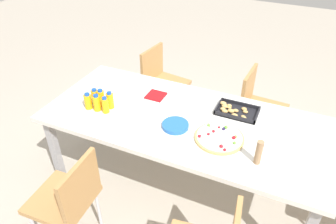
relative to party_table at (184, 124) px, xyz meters
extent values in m
plane|color=#B2A899|center=(0.00, 0.00, -0.68)|extent=(12.00, 12.00, 0.00)
cube|color=silver|center=(0.00, 0.00, 0.04)|extent=(2.19, 0.97, 0.04)
cube|color=#99999E|center=(-1.02, -0.40, -0.33)|extent=(0.06, 0.06, 0.70)
cube|color=#99999E|center=(-1.02, 0.40, -0.33)|extent=(0.06, 0.06, 0.70)
cube|color=#99999E|center=(1.02, 0.40, -0.33)|extent=(0.06, 0.06, 0.70)
cube|color=#B7844C|center=(0.51, 0.80, -0.23)|extent=(0.42, 0.42, 0.04)
cube|color=#B7844C|center=(0.33, 0.81, -0.04)|extent=(0.05, 0.38, 0.38)
cylinder|color=silver|center=(0.68, 0.95, -0.48)|extent=(0.02, 0.02, 0.41)
cylinder|color=silver|center=(0.66, 0.63, -0.48)|extent=(0.02, 0.02, 0.41)
cylinder|color=silver|center=(0.36, 0.96, -0.48)|extent=(0.02, 0.02, 0.41)
cylinder|color=silver|center=(0.34, 0.65, -0.48)|extent=(0.02, 0.02, 0.41)
cube|color=#B7844C|center=(-0.54, 0.86, -0.23)|extent=(0.45, 0.45, 0.04)
cube|color=#B7844C|center=(-0.73, 0.88, -0.04)|extent=(0.08, 0.38, 0.38)
cylinder|color=silver|center=(-0.36, 1.00, -0.48)|extent=(0.02, 0.02, 0.41)
cylinder|color=silver|center=(-0.41, 0.68, -0.48)|extent=(0.02, 0.02, 0.41)
cylinder|color=silver|center=(-0.68, 1.04, -0.48)|extent=(0.02, 0.02, 0.41)
cylinder|color=silver|center=(-0.72, 0.72, -0.48)|extent=(0.02, 0.02, 0.41)
cube|color=#B7844C|center=(-0.55, -0.85, -0.23)|extent=(0.42, 0.42, 0.04)
cube|color=#B7844C|center=(-0.37, -0.84, -0.04)|extent=(0.05, 0.38, 0.38)
cylinder|color=silver|center=(-0.72, -0.70, -0.48)|extent=(0.02, 0.02, 0.41)
cylinder|color=silver|center=(-0.40, -0.68, -0.48)|extent=(0.02, 0.02, 0.41)
cylinder|color=#F8AB14|center=(-0.75, -0.19, 0.12)|extent=(0.06, 0.06, 0.12)
cylinder|color=blue|center=(-0.75, -0.19, 0.19)|extent=(0.04, 0.04, 0.02)
cylinder|color=#FAAF14|center=(-0.67, -0.18, 0.12)|extent=(0.06, 0.06, 0.13)
cylinder|color=blue|center=(-0.67, -0.18, 0.19)|extent=(0.04, 0.04, 0.02)
cylinder|color=#FAAD14|center=(-0.60, -0.18, 0.12)|extent=(0.05, 0.05, 0.12)
cylinder|color=blue|center=(-0.60, -0.18, 0.19)|extent=(0.03, 0.03, 0.02)
cylinder|color=#FAAF14|center=(-0.75, -0.10, 0.12)|extent=(0.06, 0.06, 0.12)
cylinder|color=blue|center=(-0.75, -0.10, 0.18)|extent=(0.04, 0.04, 0.02)
cylinder|color=#FAAD14|center=(-0.68, -0.11, 0.13)|extent=(0.06, 0.06, 0.13)
cylinder|color=blue|center=(-0.68, -0.11, 0.20)|extent=(0.04, 0.04, 0.02)
cylinder|color=#FBAF14|center=(-0.60, -0.11, 0.12)|extent=(0.06, 0.06, 0.13)
cylinder|color=blue|center=(-0.60, -0.11, 0.20)|extent=(0.04, 0.04, 0.02)
cylinder|color=tan|center=(0.32, -0.13, 0.07)|extent=(0.35, 0.35, 0.02)
cylinder|color=white|center=(0.32, -0.13, 0.08)|extent=(0.32, 0.32, 0.01)
sphere|color=red|center=(0.40, -0.26, 0.09)|extent=(0.02, 0.02, 0.02)
sphere|color=#66B238|center=(0.43, -0.09, 0.09)|extent=(0.02, 0.02, 0.02)
sphere|color=red|center=(0.29, -0.04, 0.09)|extent=(0.02, 0.02, 0.02)
sphere|color=red|center=(0.42, -0.11, 0.09)|extent=(0.03, 0.03, 0.03)
sphere|color=#66B238|center=(0.44, -0.16, 0.09)|extent=(0.02, 0.02, 0.02)
sphere|color=#66B238|center=(0.34, -0.02, 0.09)|extent=(0.03, 0.03, 0.03)
sphere|color=red|center=(0.42, -0.11, 0.09)|extent=(0.02, 0.02, 0.02)
sphere|color=red|center=(0.24, -0.15, 0.09)|extent=(0.02, 0.02, 0.02)
sphere|color=red|center=(0.19, -0.20, 0.09)|extent=(0.02, 0.02, 0.02)
sphere|color=red|center=(0.36, -0.24, 0.09)|extent=(0.03, 0.03, 0.03)
sphere|color=#66B238|center=(0.21, -0.05, 0.09)|extent=(0.02, 0.02, 0.02)
sphere|color=red|center=(0.27, -0.10, 0.09)|extent=(0.02, 0.02, 0.02)
sphere|color=#1E1947|center=(0.33, -0.04, 0.09)|extent=(0.02, 0.02, 0.02)
cube|color=black|center=(0.35, 0.24, 0.06)|extent=(0.32, 0.22, 0.01)
cube|color=black|center=(0.35, 0.14, 0.08)|extent=(0.32, 0.01, 0.03)
cube|color=black|center=(0.35, 0.35, 0.08)|extent=(0.32, 0.01, 0.03)
cube|color=black|center=(0.20, 0.24, 0.08)|extent=(0.01, 0.22, 0.03)
cube|color=black|center=(0.51, 0.24, 0.08)|extent=(0.01, 0.22, 0.03)
ellipsoid|color=tan|center=(0.42, 0.18, 0.08)|extent=(0.04, 0.03, 0.02)
ellipsoid|color=tan|center=(0.24, 0.27, 0.08)|extent=(0.04, 0.03, 0.02)
ellipsoid|color=tan|center=(0.29, 0.26, 0.08)|extent=(0.04, 0.03, 0.02)
ellipsoid|color=tan|center=(0.42, 0.25, 0.08)|extent=(0.04, 0.03, 0.02)
ellipsoid|color=tan|center=(0.24, 0.21, 0.08)|extent=(0.05, 0.03, 0.03)
ellipsoid|color=tan|center=(0.35, 0.17, 0.08)|extent=(0.05, 0.04, 0.03)
ellipsoid|color=tan|center=(0.40, 0.29, 0.08)|extent=(0.04, 0.03, 0.03)
ellipsoid|color=tan|center=(0.27, 0.19, 0.08)|extent=(0.05, 0.04, 0.03)
ellipsoid|color=tan|center=(0.22, 0.29, 0.08)|extent=(0.06, 0.04, 0.03)
ellipsoid|color=tan|center=(0.31, 0.21, 0.08)|extent=(0.05, 0.04, 0.03)
ellipsoid|color=tan|center=(0.43, 0.17, 0.08)|extent=(0.04, 0.03, 0.02)
ellipsoid|color=tan|center=(0.34, 0.23, 0.08)|extent=(0.04, 0.03, 0.03)
ellipsoid|color=tan|center=(0.28, 0.28, 0.08)|extent=(0.04, 0.03, 0.02)
ellipsoid|color=tan|center=(0.25, 0.25, 0.08)|extent=(0.05, 0.04, 0.03)
cylinder|color=blue|center=(-0.02, -0.13, 0.06)|extent=(0.20, 0.20, 0.00)
cylinder|color=blue|center=(-0.02, -0.13, 0.07)|extent=(0.20, 0.20, 0.00)
cylinder|color=blue|center=(-0.02, -0.13, 0.07)|extent=(0.20, 0.20, 0.00)
cylinder|color=blue|center=(-0.02, -0.13, 0.08)|extent=(0.20, 0.20, 0.00)
cylinder|color=blue|center=(-0.02, -0.13, 0.08)|extent=(0.20, 0.20, 0.00)
cylinder|color=blue|center=(-0.02, -0.13, 0.09)|extent=(0.20, 0.20, 0.00)
cube|color=red|center=(-0.34, 0.19, 0.07)|extent=(0.15, 0.15, 0.01)
cylinder|color=#9E7A56|center=(0.61, -0.26, 0.15)|extent=(0.04, 0.04, 0.18)
camera|label=1|loc=(0.71, -1.87, 1.53)|focal=34.24mm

